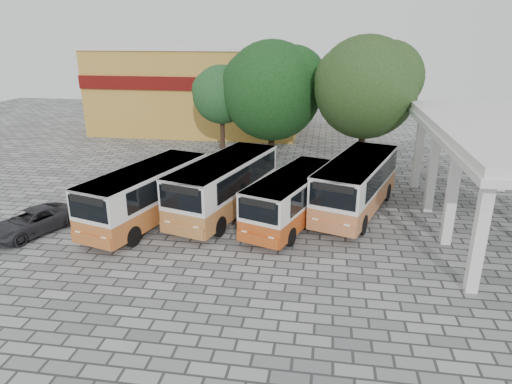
% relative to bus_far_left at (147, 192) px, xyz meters
% --- Properties ---
extents(ground, '(90.00, 90.00, 0.00)m').
position_rel_bus_far_left_xyz_m(ground, '(7.21, -2.02, -1.71)').
color(ground, slate).
rests_on(ground, ground).
extents(terminal_shelter, '(6.80, 15.80, 5.40)m').
position_rel_bus_far_left_xyz_m(terminal_shelter, '(17.71, 1.98, 3.20)').
color(terminal_shelter, silver).
rests_on(terminal_shelter, ground).
extents(shophouse_block, '(20.40, 10.40, 8.30)m').
position_rel_bus_far_left_xyz_m(shophouse_block, '(-3.79, 23.97, 2.45)').
color(shophouse_block, '#B68632').
rests_on(shophouse_block, ground).
extents(bus_far_left, '(4.65, 8.68, 2.95)m').
position_rel_bus_far_left_xyz_m(bus_far_left, '(0.00, 0.00, 0.00)').
color(bus_far_left, '#B15C25').
rests_on(bus_far_left, ground).
extents(bus_centre_left, '(4.84, 9.06, 3.09)m').
position_rel_bus_far_left_xyz_m(bus_centre_left, '(3.77, 1.83, 0.08)').
color(bus_centre_left, '#AF6C34').
rests_on(bus_centre_left, ground).
extents(bus_centre_right, '(4.68, 8.03, 2.71)m').
position_rel_bus_far_left_xyz_m(bus_centre_right, '(7.56, 0.97, -0.14)').
color(bus_centre_right, '#AF4413').
rests_on(bus_centre_right, ground).
extents(bus_far_right, '(5.15, 9.08, 3.07)m').
position_rel_bus_far_left_xyz_m(bus_far_right, '(10.94, 3.15, 0.07)').
color(bus_far_right, '#BA6E3D').
rests_on(bus_far_right, ground).
extents(tree_left, '(4.84, 4.61, 7.23)m').
position_rel_bus_far_left_xyz_m(tree_left, '(0.85, 14.38, 3.36)').
color(tree_left, '#3C281B').
rests_on(tree_left, ground).
extents(tree_middle, '(7.96, 7.58, 9.14)m').
position_rel_bus_far_left_xyz_m(tree_middle, '(4.94, 13.89, 3.89)').
color(tree_middle, black).
rests_on(tree_middle, ground).
extents(tree_right, '(7.35, 7.00, 9.52)m').
position_rel_bus_far_left_xyz_m(tree_right, '(11.73, 11.25, 4.54)').
color(tree_right, '#302413').
rests_on(tree_right, ground).
extents(parked_car, '(3.61, 4.90, 1.24)m').
position_rel_bus_far_left_xyz_m(parked_car, '(-5.26, -2.20, -1.09)').
color(parked_car, '#252529').
rests_on(parked_car, ground).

